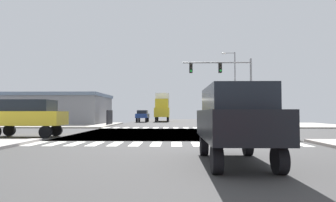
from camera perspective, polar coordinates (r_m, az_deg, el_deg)
name	(u,v)px	position (r m, az deg, el deg)	size (l,w,h in m)	color
ground	(173,133)	(21.33, 0.94, -6.52)	(90.00, 90.00, 0.05)	#3B3A3A
sidewalk_corner_ne	(286,125)	(35.69, 22.54, -4.49)	(12.00, 12.00, 0.14)	#A09B91
sidewalk_corner_nw	(63,125)	(35.82, -20.24, -4.51)	(12.00, 12.00, 0.14)	#A59F94
crosswalk_near	(166,144)	(14.07, -0.32, -8.59)	(13.50, 2.00, 0.01)	white
crosswalk_far	(171,128)	(28.62, 0.56, -5.38)	(13.50, 2.00, 0.01)	white
traffic_signal_mast	(225,76)	(29.63, 11.33, 4.85)	(7.03, 0.55, 7.03)	gray
street_lamp	(233,82)	(37.04, 12.94, 3.76)	(1.78, 0.32, 9.20)	gray
bank_building	(45,109)	(40.70, -23.40, -1.49)	(17.45, 9.20, 3.94)	gray
suv_queued_1	(235,117)	(8.98, 13.18, -3.21)	(1.96, 4.60, 2.34)	black
sedan_leading_3	(143,115)	(45.61, -5.12, -2.82)	(1.80, 4.30, 1.88)	black
box_truck_trailing_1	(162,106)	(49.35, -1.12, -1.10)	(2.40, 7.20, 4.85)	black
suv_middle_2	(27,115)	(20.09, -26.40, -2.49)	(4.60, 1.96, 2.34)	black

